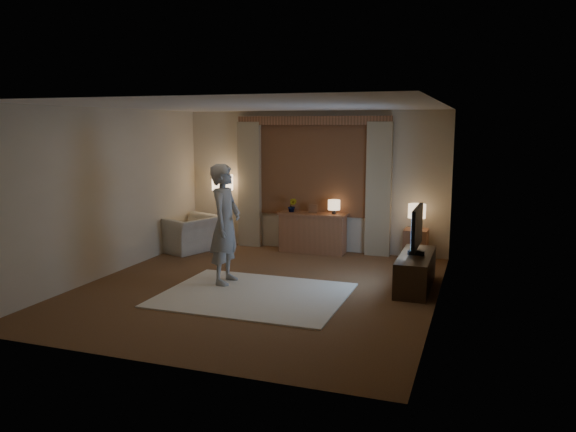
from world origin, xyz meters
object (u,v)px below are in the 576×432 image
at_px(armchair, 189,234).
at_px(tv_stand, 415,271).
at_px(person, 225,224).
at_px(sideboard, 313,234).
at_px(side_table, 416,245).

relative_size(armchair, tv_stand, 0.72).
bearing_deg(person, armchair, 39.25).
distance_m(sideboard, tv_stand, 2.71).
height_order(sideboard, person, person).
xyz_separation_m(sideboard, tv_stand, (2.08, -1.75, -0.10)).
bearing_deg(person, side_table, -49.18).
height_order(sideboard, tv_stand, sideboard).
relative_size(tv_stand, person, 0.79).
bearing_deg(sideboard, person, -104.13).
bearing_deg(side_table, sideboard, 178.48).
bearing_deg(armchair, side_table, 118.35).
xyz_separation_m(tv_stand, person, (-2.69, -0.68, 0.65)).
distance_m(side_table, person, 3.50).
xyz_separation_m(armchair, person, (1.61, -1.79, 0.58)).
bearing_deg(tv_stand, sideboard, 139.97).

